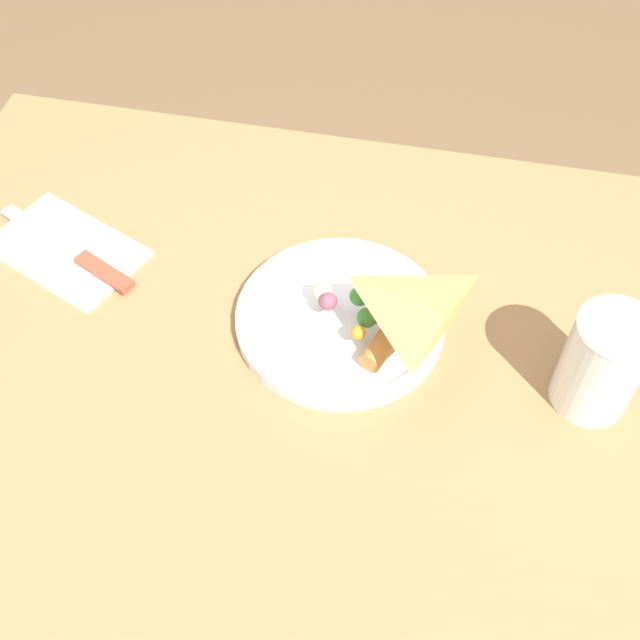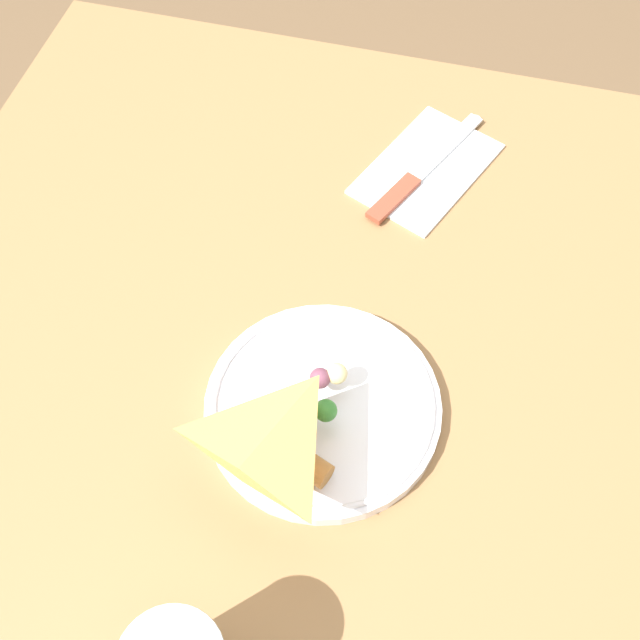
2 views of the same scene
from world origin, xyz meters
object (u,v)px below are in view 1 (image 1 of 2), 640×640
object	(u,v)px
milk_glass	(601,365)
butter_knife	(72,251)
napkin_folded	(66,250)
plate_pizza	(343,317)
dining_table	(312,447)

from	to	relation	value
milk_glass	butter_knife	xyz separation A→B (m)	(0.59, -0.08, -0.05)
milk_glass	napkin_folded	size ratio (longest dim) A/B	0.57
plate_pizza	butter_knife	distance (m)	0.33
napkin_folded	plate_pizza	bearing A→B (deg)	172.90
dining_table	milk_glass	bearing A→B (deg)	-169.88
dining_table	milk_glass	distance (m)	0.33
plate_pizza	napkin_folded	size ratio (longest dim) A/B	1.11
dining_table	butter_knife	xyz separation A→B (m)	(0.31, -0.13, 0.13)
butter_knife	napkin_folded	bearing A→B (deg)	-0.00
plate_pizza	napkin_folded	xyz separation A→B (m)	(0.34, -0.04, -0.01)
dining_table	butter_knife	size ratio (longest dim) A/B	5.10
napkin_folded	milk_glass	bearing A→B (deg)	172.16
plate_pizza	dining_table	bearing A→B (deg)	79.78
dining_table	napkin_folded	distance (m)	0.37
napkin_folded	butter_knife	world-z (taller)	butter_knife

